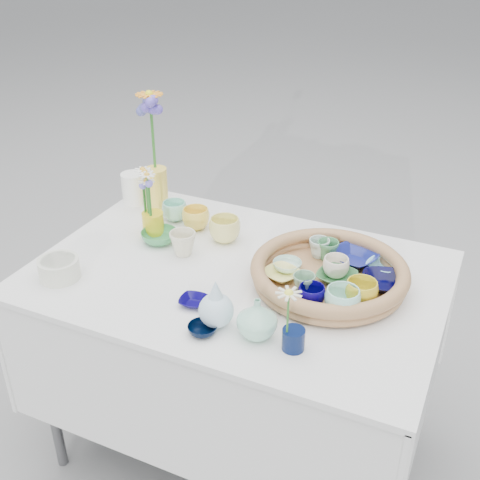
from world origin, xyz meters
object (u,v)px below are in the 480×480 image
at_px(wicker_tray, 329,274).
at_px(bud_vase_seafoam, 257,318).
at_px(display_table, 238,444).
at_px(tall_vase_yellow, 157,188).

relative_size(wicker_tray, bud_vase_seafoam, 4.17).
height_order(display_table, bud_vase_seafoam, bud_vase_seafoam).
bearing_deg(display_table, tall_vase_yellow, 148.17).
relative_size(display_table, bud_vase_seafoam, 11.08).
bearing_deg(bud_vase_seafoam, display_table, 124.40).
relative_size(display_table, wicker_tray, 2.66).
bearing_deg(tall_vase_yellow, bud_vase_seafoam, -40.50).
relative_size(wicker_tray, tall_vase_yellow, 3.02).
xyz_separation_m(wicker_tray, tall_vase_yellow, (-0.75, 0.24, 0.04)).
relative_size(bud_vase_seafoam, tall_vase_yellow, 0.72).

